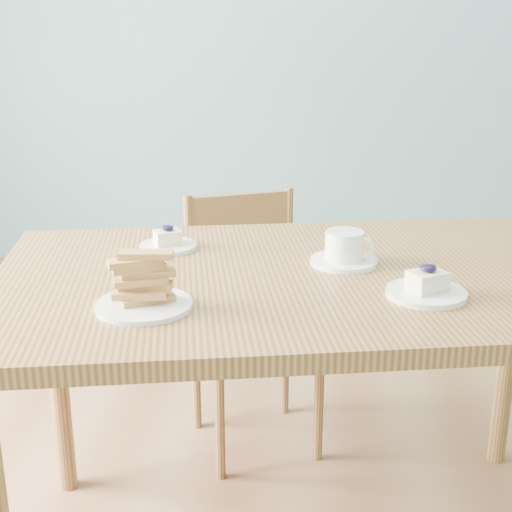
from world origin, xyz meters
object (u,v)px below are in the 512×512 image
(cheesecake_plate_far, at_px, (168,243))
(biscotti_plate, at_px, (143,289))
(dining_table, at_px, (315,304))
(cheesecake_plate_near, at_px, (426,288))
(coffee_cup, at_px, (345,250))
(dining_chair, at_px, (251,322))

(cheesecake_plate_far, xyz_separation_m, biscotti_plate, (0.04, -0.39, 0.02))
(dining_table, relative_size, cheesecake_plate_near, 9.58)
(coffee_cup, bearing_deg, cheesecake_plate_near, -34.62)
(coffee_cup, bearing_deg, cheesecake_plate_far, -174.73)
(dining_table, height_order, biscotti_plate, biscotti_plate)
(cheesecake_plate_near, bearing_deg, coffee_cup, 130.30)
(dining_chair, height_order, cheesecake_plate_near, cheesecake_plate_near)
(cheesecake_plate_far, distance_m, biscotti_plate, 0.40)
(coffee_cup, bearing_deg, dining_chair, 134.91)
(cheesecake_plate_far, height_order, coffee_cup, coffee_cup)
(biscotti_plate, bearing_deg, dining_chair, 80.53)
(cheesecake_plate_far, xyz_separation_m, coffee_cup, (0.44, -0.08, 0.02))
(dining_chair, bearing_deg, dining_table, -92.84)
(biscotti_plate, bearing_deg, cheesecake_plate_far, 95.40)
(dining_table, distance_m, cheesecake_plate_near, 0.28)
(dining_table, distance_m, dining_chair, 0.65)
(dining_table, height_order, cheesecake_plate_near, cheesecake_plate_near)
(cheesecake_plate_near, xyz_separation_m, biscotti_plate, (-0.57, -0.12, 0.02))
(dining_chair, distance_m, cheesecake_plate_near, 0.89)
(cheesecake_plate_far, relative_size, coffee_cup, 0.91)
(coffee_cup, bearing_deg, biscotti_plate, -126.94)
(cheesecake_plate_far, bearing_deg, biscotti_plate, -84.60)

